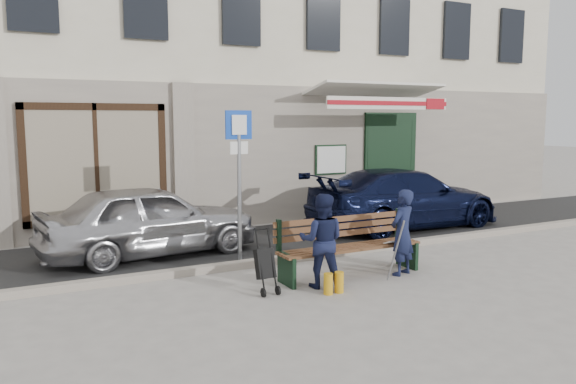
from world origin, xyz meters
TOP-DOWN VIEW (x-y plane):
  - ground at (0.00, 0.00)m, footprint 80.00×80.00m
  - asphalt_lane at (0.00, 3.10)m, footprint 60.00×3.20m
  - curb at (0.00, 1.50)m, footprint 60.00×0.18m
  - building at (0.01, 8.45)m, footprint 20.00×8.27m
  - car_silver at (-2.60, 3.04)m, footprint 4.01×2.03m
  - car_navy at (3.12, 3.04)m, footprint 4.66×1.99m
  - parking_sign at (-1.35, 1.88)m, footprint 0.48×0.08m
  - bench at (-0.18, 0.33)m, footprint 2.40×1.17m
  - man at (0.62, -0.01)m, footprint 0.58×0.48m
  - woman at (-0.83, 0.02)m, footprint 0.85×0.80m
  - stroller at (-1.68, 0.14)m, footprint 0.27×0.38m

SIDE VIEW (x-z plane):
  - ground at x=0.00m, z-range 0.00..0.00m
  - asphalt_lane at x=0.00m, z-range 0.00..0.01m
  - curb at x=0.00m, z-range 0.00..0.12m
  - stroller at x=-1.68m, z-range -0.05..0.85m
  - bench at x=-0.18m, z-range -0.03..0.95m
  - car_silver at x=-2.60m, z-range 0.00..1.31m
  - car_navy at x=3.12m, z-range 0.00..1.34m
  - man at x=0.62m, z-range 0.00..1.36m
  - woman at x=-0.83m, z-range 0.00..1.38m
  - parking_sign at x=-1.35m, z-range 0.43..3.01m
  - building at x=0.01m, z-range -0.03..9.97m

